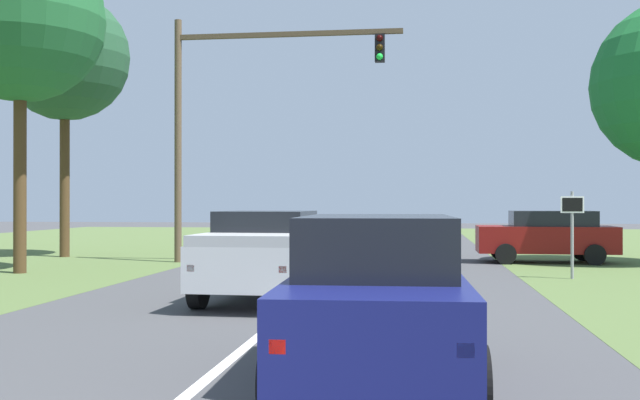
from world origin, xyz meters
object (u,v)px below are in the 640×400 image
(keep_moving_sign, at_px, (572,223))
(extra_tree_2, at_px, (65,57))
(traffic_light, at_px, (234,102))
(crossing_suv_far, at_px, (547,235))
(red_suv_near, at_px, (378,295))
(pickup_truck_lead, at_px, (268,254))
(extra_tree_1, at_px, (20,19))

(keep_moving_sign, relative_size, extra_tree_2, 0.24)
(keep_moving_sign, bearing_deg, traffic_light, 158.37)
(crossing_suv_far, bearing_deg, red_suv_near, -104.91)
(red_suv_near, xyz_separation_m, keep_moving_sign, (4.46, 12.15, 0.51))
(traffic_light, distance_m, crossing_suv_far, 11.47)
(crossing_suv_far, bearing_deg, pickup_truck_lead, -124.27)
(traffic_light, distance_m, extra_tree_2, 7.43)
(extra_tree_1, bearing_deg, red_suv_near, -47.23)
(traffic_light, bearing_deg, pickup_truck_lead, -71.73)
(red_suv_near, bearing_deg, extra_tree_1, 132.77)
(traffic_light, relative_size, extra_tree_2, 0.84)
(pickup_truck_lead, bearing_deg, crossing_suv_far, 55.73)
(extra_tree_2, bearing_deg, crossing_suv_far, -1.15)
(red_suv_near, distance_m, keep_moving_sign, 12.96)
(pickup_truck_lead, distance_m, crossing_suv_far, 13.09)
(red_suv_near, xyz_separation_m, crossing_suv_far, (4.71, 17.70, -0.06))
(pickup_truck_lead, distance_m, extra_tree_1, 11.47)
(extra_tree_1, height_order, extra_tree_2, extra_tree_2)
(red_suv_near, height_order, extra_tree_2, extra_tree_2)
(crossing_suv_far, height_order, extra_tree_2, extra_tree_2)
(pickup_truck_lead, distance_m, extra_tree_2, 16.32)
(red_suv_near, bearing_deg, pickup_truck_lead, 111.13)
(pickup_truck_lead, height_order, keep_moving_sign, keep_moving_sign)
(keep_moving_sign, height_order, extra_tree_1, extra_tree_1)
(red_suv_near, relative_size, traffic_light, 0.56)
(pickup_truck_lead, xyz_separation_m, extra_tree_1, (-8.23, 4.89, 6.32))
(pickup_truck_lead, xyz_separation_m, extra_tree_2, (-9.98, 11.17, 6.48))
(pickup_truck_lead, height_order, extra_tree_2, extra_tree_2)
(pickup_truck_lead, xyz_separation_m, traffic_light, (-3.08, 9.32, 4.46))
(pickup_truck_lead, bearing_deg, red_suv_near, -68.87)
(keep_moving_sign, distance_m, extra_tree_2, 19.04)
(red_suv_near, bearing_deg, keep_moving_sign, 69.84)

